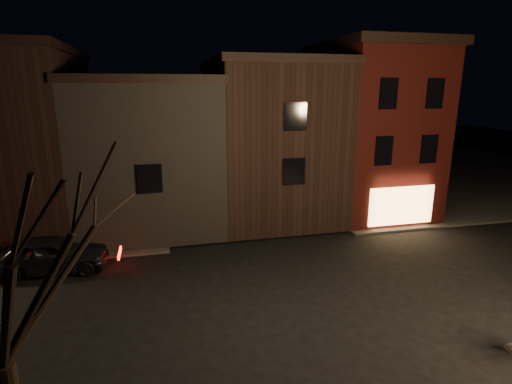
% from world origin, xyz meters
% --- Properties ---
extents(ground, '(120.00, 120.00, 0.00)m').
position_xyz_m(ground, '(0.00, 0.00, 0.00)').
color(ground, black).
rests_on(ground, ground).
extents(sidewalk_far_right, '(30.00, 30.00, 0.12)m').
position_xyz_m(sidewalk_far_right, '(20.00, 20.00, 0.06)').
color(sidewalk_far_right, '#2D2B28').
rests_on(sidewalk_far_right, ground).
extents(corner_building, '(6.50, 8.50, 10.50)m').
position_xyz_m(corner_building, '(8.00, 9.47, 5.40)').
color(corner_building, '#4A110D').
rests_on(corner_building, ground).
extents(row_building_a, '(7.30, 10.30, 9.40)m').
position_xyz_m(row_building_a, '(1.50, 10.50, 4.83)').
color(row_building_a, black).
rests_on(row_building_a, ground).
extents(row_building_b, '(7.80, 10.30, 8.40)m').
position_xyz_m(row_building_b, '(-5.75, 10.50, 4.33)').
color(row_building_b, black).
rests_on(row_building_b, ground).
extents(row_building_c, '(7.30, 10.30, 9.90)m').
position_xyz_m(row_building_c, '(-13.00, 10.50, 5.08)').
color(row_building_c, black).
rests_on(row_building_c, ground).
extents(parked_car_a, '(4.86, 2.01, 1.65)m').
position_xyz_m(parked_car_a, '(-10.13, 4.15, 0.82)').
color(parked_car_a, black).
rests_on(parked_car_a, ground).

